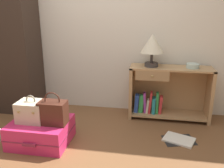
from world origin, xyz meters
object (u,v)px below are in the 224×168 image
object	(u,v)px
bowl	(193,66)
suitcase_large	(41,132)
table_lamp	(152,45)
handbag	(53,112)
bookshelf	(166,93)
open_book_on_floor	(179,140)
train_case	(32,111)

from	to	relation	value
bowl	suitcase_large	xyz separation A→B (m)	(-1.63, -0.87, -0.59)
table_lamp	handbag	size ratio (longest dim) A/B	1.18
bookshelf	bowl	xyz separation A→B (m)	(0.30, -0.02, 0.37)
suitcase_large	open_book_on_floor	distance (m)	1.50
bookshelf	bowl	size ratio (longest dim) A/B	6.54
table_lamp	bowl	bearing A→B (deg)	0.47
bowl	train_case	world-z (taller)	bowl
bowl	suitcase_large	size ratio (longest dim) A/B	0.26
bookshelf	bowl	bearing A→B (deg)	-3.92
suitcase_large	handbag	xyz separation A→B (m)	(0.16, -0.02, 0.25)
bookshelf	suitcase_large	xyz separation A→B (m)	(-1.33, -0.89, -0.22)
suitcase_large	handbag	distance (m)	0.30
handbag	bookshelf	bearing A→B (deg)	38.17
suitcase_large	train_case	bearing A→B (deg)	-177.57
table_lamp	open_book_on_floor	xyz separation A→B (m)	(0.35, -0.57, -0.95)
bowl	suitcase_large	world-z (taller)	bowl
table_lamp	train_case	xyz separation A→B (m)	(-1.20, -0.87, -0.60)
train_case	bowl	bearing A→B (deg)	27.15
handbag	open_book_on_floor	xyz separation A→B (m)	(1.31, 0.32, -0.37)
bookshelf	bowl	world-z (taller)	bowl
handbag	open_book_on_floor	size ratio (longest dim) A/B	0.88
bookshelf	train_case	xyz separation A→B (m)	(-1.41, -0.90, 0.02)
bowl	train_case	size ratio (longest dim) A/B	0.54
table_lamp	open_book_on_floor	distance (m)	1.16
bookshelf	train_case	bearing A→B (deg)	-147.54
train_case	suitcase_large	bearing A→B (deg)	2.43
suitcase_large	table_lamp	bearing A→B (deg)	37.68
table_lamp	bowl	distance (m)	0.56
open_book_on_floor	handbag	bearing A→B (deg)	-166.29
bowl	bookshelf	bearing A→B (deg)	176.08
train_case	handbag	world-z (taller)	handbag
train_case	table_lamp	bearing A→B (deg)	35.90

